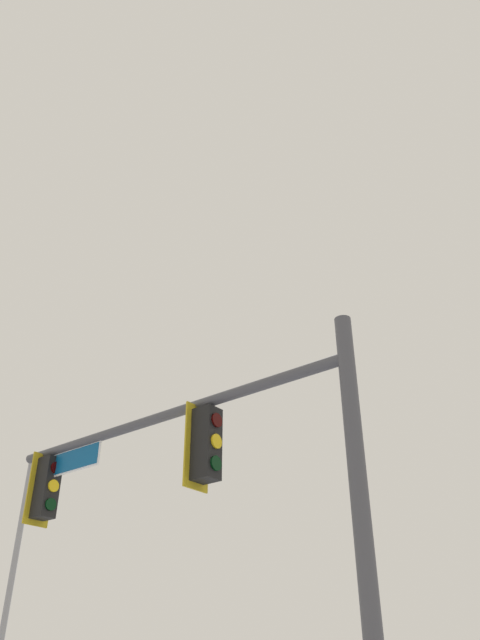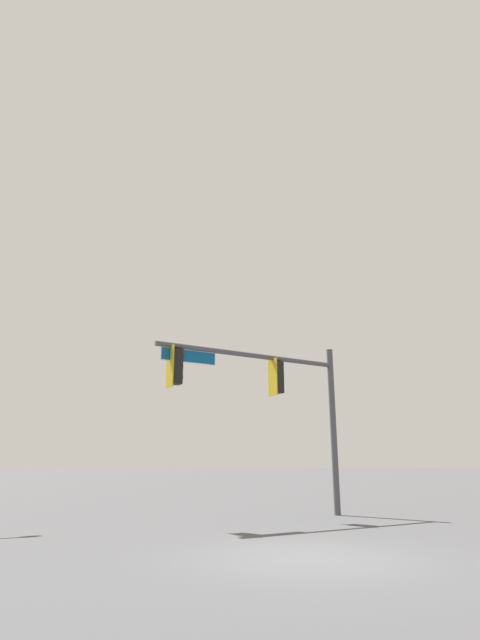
{
  "view_description": "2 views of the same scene",
  "coord_description": "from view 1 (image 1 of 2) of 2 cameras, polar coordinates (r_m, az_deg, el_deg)",
  "views": [
    {
      "loc": [
        -9.46,
        1.13,
        1.53
      ],
      "look_at": [
        -4.02,
        -6.47,
        6.99
      ],
      "focal_mm": 35.0,
      "sensor_mm": 36.0,
      "label": 1
    },
    {
      "loc": [
        6.8,
        7.8,
        1.71
      ],
      "look_at": [
        -3.33,
        -7.44,
        7.01
      ],
      "focal_mm": 28.0,
      "sensor_mm": 36.0,
      "label": 2
    }
  ],
  "objects": [
    {
      "name": "signal_pole_near",
      "position": [
        9.52,
        -4.43,
        -13.91
      ],
      "size": [
        7.1,
        0.7,
        5.89
      ],
      "color": "#47474C",
      "rests_on": "ground_plane"
    },
    {
      "name": "street_lamp",
      "position": [
        20.22,
        -19.61,
        -20.48
      ],
      "size": [
        2.13,
        0.38,
        7.68
      ],
      "color": "gray",
      "rests_on": "ground_plane"
    }
  ]
}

